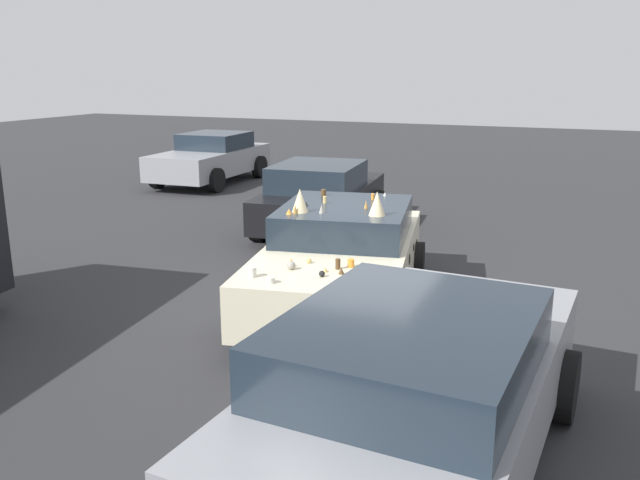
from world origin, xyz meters
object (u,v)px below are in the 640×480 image
object	(u,v)px
parked_sedan_row_back_far	(420,389)
art_car_decorated	(341,256)
parked_sedan_near_left	(321,196)
parked_sedan_far_left	(211,158)

from	to	relation	value
parked_sedan_row_back_far	art_car_decorated	bearing A→B (deg)	33.35
art_car_decorated	parked_sedan_row_back_far	world-z (taller)	art_car_decorated
parked_sedan_near_left	art_car_decorated	bearing A→B (deg)	-159.87
parked_sedan_near_left	parked_sedan_far_left	bearing A→B (deg)	44.82
parked_sedan_row_back_far	parked_sedan_near_left	bearing A→B (deg)	31.56
parked_sedan_near_left	parked_sedan_row_back_far	size ratio (longest dim) A/B	0.94
parked_sedan_near_left	parked_sedan_row_back_far	world-z (taller)	parked_sedan_row_back_far
parked_sedan_near_left	parked_sedan_row_back_far	xyz separation A→B (m)	(-7.36, -3.89, 0.06)
art_car_decorated	parked_sedan_near_left	xyz separation A→B (m)	(3.89, 1.91, 0.00)
art_car_decorated	parked_sedan_far_left	distance (m)	10.60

